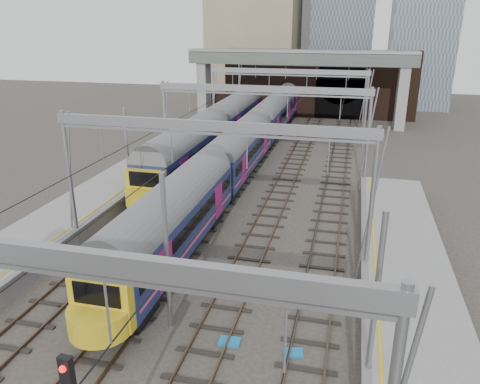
# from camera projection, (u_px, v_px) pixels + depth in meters

# --- Properties ---
(ground) EXTENTS (160.00, 160.00, 0.00)m
(ground) POSITION_uv_depth(u_px,v_px,m) (152.00, 356.00, 18.53)
(ground) COLOR #38332D
(ground) RESTS_ON ground
(tracks) EXTENTS (14.40, 80.00, 0.22)m
(tracks) POSITION_uv_depth(u_px,v_px,m) (241.00, 214.00, 32.22)
(tracks) COLOR #4C3828
(tracks) RESTS_ON ground
(overhead_line) EXTENTS (16.80, 80.00, 8.00)m
(overhead_line) POSITION_uv_depth(u_px,v_px,m) (261.00, 103.00, 35.90)
(overhead_line) COLOR gray
(overhead_line) RESTS_ON ground
(retaining_wall) EXTENTS (28.00, 2.75, 9.00)m
(retaining_wall) POSITION_uv_depth(u_px,v_px,m) (314.00, 85.00, 64.15)
(retaining_wall) COLOR #311D15
(retaining_wall) RESTS_ON ground
(overbridge) EXTENTS (28.00, 3.00, 9.25)m
(overbridge) POSITION_uv_depth(u_px,v_px,m) (300.00, 66.00, 58.04)
(overbridge) COLOR gray
(overbridge) RESTS_ON ground
(train_main) EXTENTS (2.68, 62.09, 4.66)m
(train_main) POSITION_uv_depth(u_px,v_px,m) (259.00, 130.00, 46.28)
(train_main) COLOR black
(train_main) RESTS_ON ground
(train_second) EXTENTS (2.85, 32.94, 4.88)m
(train_second) POSITION_uv_depth(u_px,v_px,m) (216.00, 130.00, 45.72)
(train_second) COLOR black
(train_second) RESTS_ON ground
(equip_cover_a) EXTENTS (0.92, 0.68, 0.10)m
(equip_cover_a) POSITION_uv_depth(u_px,v_px,m) (230.00, 341.00, 19.27)
(equip_cover_a) COLOR #1671AB
(equip_cover_a) RESTS_ON ground
(equip_cover_b) EXTENTS (1.07, 0.93, 0.11)m
(equip_cover_b) POSITION_uv_depth(u_px,v_px,m) (188.00, 242.00, 27.92)
(equip_cover_b) COLOR #1671AB
(equip_cover_b) RESTS_ON ground
(equip_cover_c) EXTENTS (0.89, 0.71, 0.09)m
(equip_cover_c) POSITION_uv_depth(u_px,v_px,m) (293.00, 353.00, 18.62)
(equip_cover_c) COLOR #1671AB
(equip_cover_c) RESTS_ON ground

